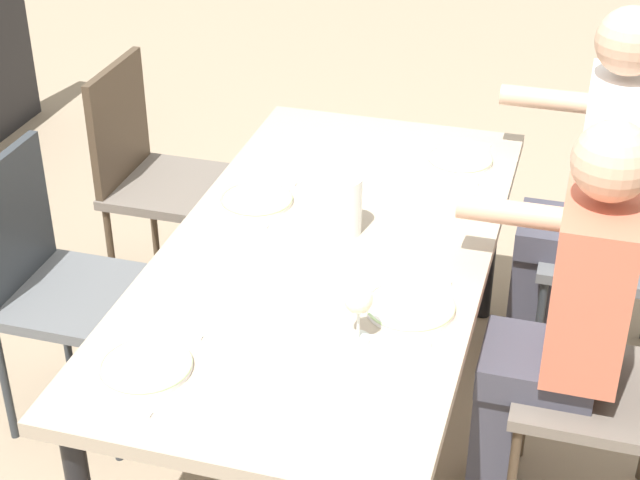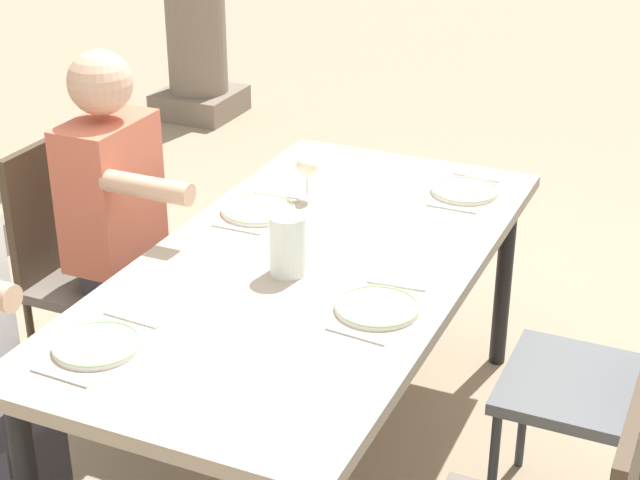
# 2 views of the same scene
# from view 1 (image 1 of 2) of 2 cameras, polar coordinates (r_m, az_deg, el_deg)

# --- Properties ---
(ground_plane) EXTENTS (16.00, 16.00, 0.00)m
(ground_plane) POSITION_cam_1_polar(r_m,az_deg,el_deg) (3.39, 0.39, -11.20)
(ground_plane) COLOR gray
(dining_table) EXTENTS (1.88, 0.94, 0.75)m
(dining_table) POSITION_cam_1_polar(r_m,az_deg,el_deg) (2.98, 0.44, -1.47)
(dining_table) COLOR tan
(dining_table) RESTS_ON ground
(chair_west_north) EXTENTS (0.44, 0.44, 0.88)m
(chair_west_north) POSITION_cam_1_polar(r_m,az_deg,el_deg) (3.58, 17.31, -0.18)
(chair_west_north) COLOR #5B5E61
(chair_west_north) RESTS_ON ground
(chair_west_south) EXTENTS (0.44, 0.44, 0.94)m
(chair_west_south) POSITION_cam_1_polar(r_m,az_deg,el_deg) (3.88, -9.54, 4.06)
(chair_west_south) COLOR #6A6158
(chair_west_south) RESTS_ON ground
(chair_mid_north) EXTENTS (0.44, 0.44, 0.94)m
(chair_mid_north) POSITION_cam_1_polar(r_m,az_deg,el_deg) (2.92, 17.18, -7.26)
(chair_mid_north) COLOR #6A6158
(chair_mid_north) RESTS_ON ground
(chair_mid_south) EXTENTS (0.44, 0.44, 0.93)m
(chair_mid_south) POSITION_cam_1_polar(r_m,az_deg,el_deg) (3.31, -15.00, -1.89)
(chair_mid_south) COLOR #5B5E61
(chair_mid_south) RESTS_ON ground
(diner_woman_green) EXTENTS (0.35, 0.49, 1.27)m
(diner_woman_green) POSITION_cam_1_polar(r_m,az_deg,el_deg) (2.83, 13.51, -4.30)
(diner_woman_green) COLOR #3F3F4C
(diner_woman_green) RESTS_ON ground
(diner_man_white) EXTENTS (0.35, 0.50, 1.32)m
(diner_man_white) POSITION_cam_1_polar(r_m,az_deg,el_deg) (3.48, 14.93, 3.13)
(diner_man_white) COLOR #3F3F4C
(diner_man_white) RESTS_ON ground
(plate_0) EXTENTS (0.22, 0.22, 0.02)m
(plate_0) POSITION_cam_1_polar(r_m,az_deg,el_deg) (3.46, 7.93, 4.55)
(plate_0) COLOR white
(plate_0) RESTS_ON dining_table
(fork_0) EXTENTS (0.02, 0.17, 0.01)m
(fork_0) POSITION_cam_1_polar(r_m,az_deg,el_deg) (3.60, 8.32, 5.48)
(fork_0) COLOR silver
(fork_0) RESTS_ON dining_table
(spoon_0) EXTENTS (0.03, 0.17, 0.01)m
(spoon_0) POSITION_cam_1_polar(r_m,az_deg,el_deg) (3.33, 7.51, 3.37)
(spoon_0) COLOR silver
(spoon_0) RESTS_ON dining_table
(plate_1) EXTENTS (0.23, 0.23, 0.02)m
(plate_1) POSITION_cam_1_polar(r_m,az_deg,el_deg) (3.18, -3.60, 2.31)
(plate_1) COLOR white
(plate_1) RESTS_ON dining_table
(fork_1) EXTENTS (0.03, 0.17, 0.01)m
(fork_1) POSITION_cam_1_polar(r_m,az_deg,el_deg) (3.31, -2.74, 3.41)
(fork_1) COLOR silver
(fork_1) RESTS_ON dining_table
(spoon_1) EXTENTS (0.03, 0.17, 0.01)m
(spoon_1) POSITION_cam_1_polar(r_m,az_deg,el_deg) (3.06, -4.53, 0.92)
(spoon_1) COLOR silver
(spoon_1) RESTS_ON dining_table
(plate_2) EXTENTS (0.24, 0.24, 0.02)m
(plate_2) POSITION_cam_1_polar(r_m,az_deg,el_deg) (2.68, 5.11, -3.77)
(plate_2) COLOR white
(plate_2) RESTS_ON dining_table
(wine_glass_2) EXTENTS (0.07, 0.07, 0.16)m
(wine_glass_2) POSITION_cam_1_polar(r_m,az_deg,el_deg) (2.51, 2.22, -3.48)
(wine_glass_2) COLOR white
(wine_glass_2) RESTS_ON dining_table
(fork_2) EXTENTS (0.02, 0.17, 0.01)m
(fork_2) POSITION_cam_1_polar(r_m,az_deg,el_deg) (2.81, 5.74, -2.19)
(fork_2) COLOR silver
(fork_2) RESTS_ON dining_table
(spoon_2) EXTENTS (0.03, 0.17, 0.01)m
(spoon_2) POSITION_cam_1_polar(r_m,az_deg,el_deg) (2.57, 4.42, -5.71)
(spoon_2) COLOR silver
(spoon_2) RESTS_ON dining_table
(plate_3) EXTENTS (0.23, 0.23, 0.02)m
(plate_3) POSITION_cam_1_polar(r_m,az_deg,el_deg) (2.50, -9.84, -7.04)
(plate_3) COLOR white
(plate_3) RESTS_ON dining_table
(fork_3) EXTENTS (0.02, 0.17, 0.01)m
(fork_3) POSITION_cam_1_polar(r_m,az_deg,el_deg) (2.61, -8.45, -5.22)
(fork_3) COLOR silver
(fork_3) RESTS_ON dining_table
(spoon_3) EXTENTS (0.03, 0.17, 0.01)m
(spoon_3) POSITION_cam_1_polar(r_m,az_deg,el_deg) (2.40, -11.33, -9.23)
(spoon_3) COLOR silver
(spoon_3) RESTS_ON dining_table
(water_pitcher) EXTENTS (0.11, 0.11, 0.18)m
(water_pitcher) POSITION_cam_1_polar(r_m,az_deg,el_deg) (2.98, 1.37, 1.84)
(water_pitcher) COLOR white
(water_pitcher) RESTS_ON dining_table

